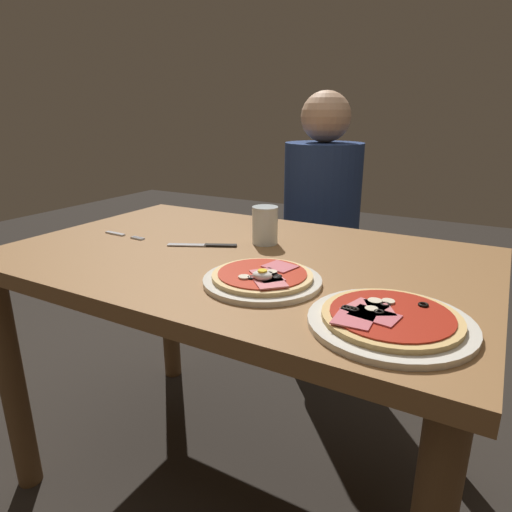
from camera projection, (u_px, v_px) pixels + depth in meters
The scene contains 8 objects.
ground_plane at pixel (243, 475), 1.41m from camera, with size 8.00×8.00×0.00m, color #28231E.
dining_table at pixel (241, 293), 1.22m from camera, with size 1.26×0.81×0.74m.
pizza_foreground at pixel (263, 278), 0.97m from camera, with size 0.26×0.26×0.05m.
pizza_across_left at pixel (390, 320), 0.78m from camera, with size 0.29×0.29×0.03m.
water_glass_near at pixel (265, 228), 1.26m from camera, with size 0.07×0.07×0.11m.
fork at pixel (122, 235), 1.35m from camera, with size 0.16×0.02×0.00m.
knife at pixel (207, 245), 1.24m from camera, with size 0.18×0.10×0.01m.
diner_person at pixel (320, 242), 1.92m from camera, with size 0.32×0.32×1.18m.
Camera 1 is at (0.59, -0.96, 1.10)m, focal length 31.17 mm.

